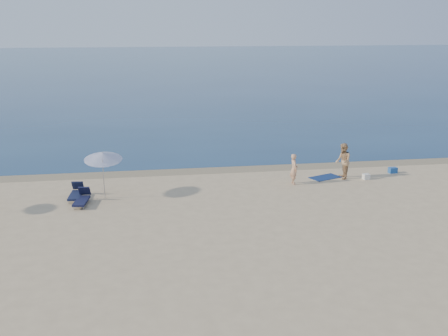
# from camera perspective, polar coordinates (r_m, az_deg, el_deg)

# --- Properties ---
(sea) EXTENTS (240.00, 160.00, 0.01)m
(sea) POSITION_cam_1_polar(r_m,az_deg,el_deg) (111.82, -6.22, 10.37)
(sea) COLOR #0D2A4E
(sea) RESTS_ON ground
(wet_sand_strip) EXTENTS (240.00, 1.60, 0.00)m
(wet_sand_strip) POSITION_cam_1_polar(r_m,az_deg,el_deg) (32.41, 1.80, -0.09)
(wet_sand_strip) COLOR #847254
(wet_sand_strip) RESTS_ON ground
(person_left) EXTENTS (0.40, 0.60, 1.61)m
(person_left) POSITION_cam_1_polar(r_m,az_deg,el_deg) (29.44, 7.12, -0.10)
(person_left) COLOR tan
(person_left) RESTS_ON ground
(person_right) EXTENTS (0.86, 1.03, 1.94)m
(person_right) POSITION_cam_1_polar(r_m,az_deg,el_deg) (30.84, 12.00, 0.68)
(person_right) COLOR tan
(person_right) RESTS_ON ground
(beach_towel) EXTENTS (1.89, 1.50, 0.03)m
(beach_towel) POSITION_cam_1_polar(r_m,az_deg,el_deg) (31.09, 10.24, -0.94)
(beach_towel) COLOR #0F214E
(beach_towel) RESTS_ON ground
(white_bag) EXTENTS (0.38, 0.34, 0.29)m
(white_bag) POSITION_cam_1_polar(r_m,az_deg,el_deg) (31.20, 14.23, -0.85)
(white_bag) COLOR silver
(white_bag) RESTS_ON ground
(blue_cooler) EXTENTS (0.48, 0.36, 0.32)m
(blue_cooler) POSITION_cam_1_polar(r_m,az_deg,el_deg) (32.87, 16.77, -0.22)
(blue_cooler) COLOR #1C4E98
(blue_cooler) RESTS_ON ground
(umbrella_near) EXTENTS (1.86, 1.89, 2.39)m
(umbrella_near) POSITION_cam_1_polar(r_m,az_deg,el_deg) (27.34, -12.19, 1.17)
(umbrella_near) COLOR silver
(umbrella_near) RESTS_ON ground
(lounger_left) EXTENTS (0.76, 1.70, 0.73)m
(lounger_left) POSITION_cam_1_polar(r_m,az_deg,el_deg) (26.89, -14.23, -3.09)
(lounger_left) COLOR #131635
(lounger_left) RESTS_ON ground
(lounger_right) EXTENTS (0.67, 1.70, 0.74)m
(lounger_right) POSITION_cam_1_polar(r_m,az_deg,el_deg) (27.82, -14.80, -2.52)
(lounger_right) COLOR #151B39
(lounger_right) RESTS_ON ground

